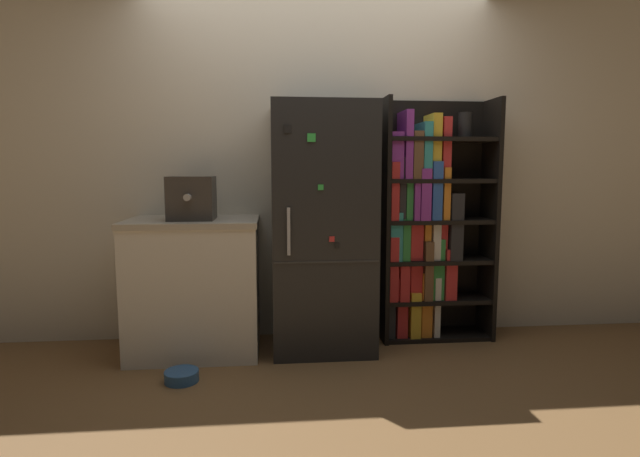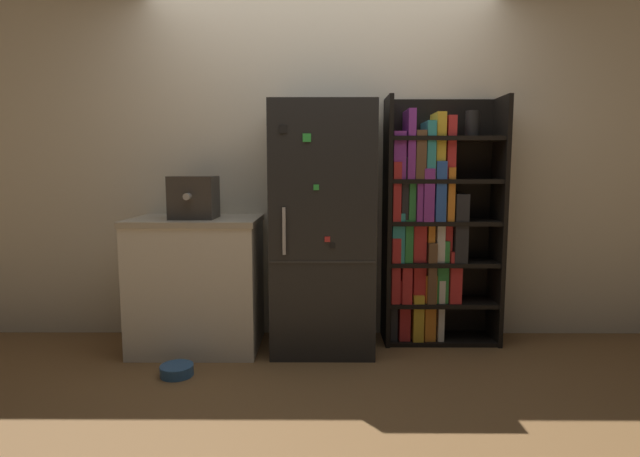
% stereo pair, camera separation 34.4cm
% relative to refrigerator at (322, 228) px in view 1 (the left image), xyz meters
% --- Properties ---
extents(ground_plane, '(16.00, 16.00, 0.00)m').
position_rel_refrigerator_xyz_m(ground_plane, '(0.00, -0.15, -0.85)').
color(ground_plane, olive).
extents(wall_back, '(8.00, 0.05, 2.60)m').
position_rel_refrigerator_xyz_m(wall_back, '(0.00, 0.32, 0.45)').
color(wall_back, beige).
rests_on(wall_back, ground_plane).
extents(refrigerator, '(0.69, 0.62, 1.69)m').
position_rel_refrigerator_xyz_m(refrigerator, '(0.00, 0.00, 0.00)').
color(refrigerator, black).
rests_on(refrigerator, ground_plane).
extents(bookshelf, '(0.82, 0.33, 1.76)m').
position_rel_refrigerator_xyz_m(bookshelf, '(0.77, 0.15, -0.02)').
color(bookshelf, black).
rests_on(bookshelf, ground_plane).
extents(kitchen_counter, '(0.87, 0.62, 0.92)m').
position_rel_refrigerator_xyz_m(kitchen_counter, '(-0.88, -0.00, -0.39)').
color(kitchen_counter, silver).
rests_on(kitchen_counter, ground_plane).
extents(espresso_machine, '(0.29, 0.34, 0.29)m').
position_rel_refrigerator_xyz_m(espresso_machine, '(-0.87, -0.05, 0.22)').
color(espresso_machine, '#38332D').
rests_on(espresso_machine, kitchen_counter).
extents(pet_bowl, '(0.20, 0.20, 0.07)m').
position_rel_refrigerator_xyz_m(pet_bowl, '(-0.89, -0.51, -0.81)').
color(pet_bowl, '#3366A5').
rests_on(pet_bowl, ground_plane).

